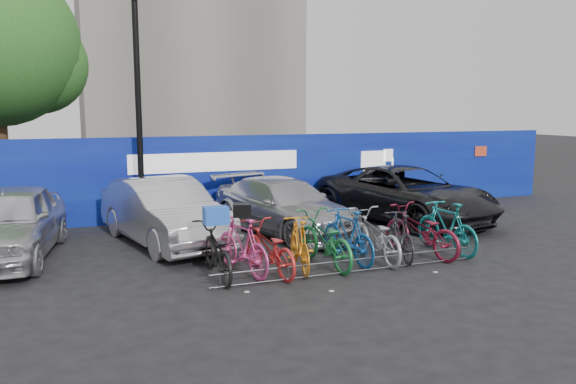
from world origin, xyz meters
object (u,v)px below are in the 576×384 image
car_2 (284,206)px  car_3 (405,194)px  bike_4 (324,240)px  bike_5 (348,236)px  bike_7 (400,236)px  bike_0 (217,251)px  bike_6 (375,236)px  bike_3 (300,244)px  car_0 (8,223)px  bike_1 (242,245)px  bike_2 (269,249)px  tree (1,47)px  bike_9 (447,227)px  car_1 (164,212)px  bike_rack (351,266)px  bike_8 (421,231)px  lamppost (138,105)px

car_2 → car_3: (3.76, 0.17, 0.08)m
bike_4 → bike_5: 0.57m
bike_5 → bike_7: bike_5 is taller
bike_0 → bike_6: size_ratio=0.97×
bike_3 → car_0: bearing=-18.3°
bike_1 → bike_2: size_ratio=0.98×
bike_6 → bike_7: (0.55, -0.10, -0.02)m
tree → bike_9: (9.50, -9.98, -4.49)m
bike_2 → bike_3: bearing=173.6°
car_3 → car_0: bearing=169.1°
car_1 → bike_5: 4.47m
car_0 → bike_1: (4.31, -2.87, -0.22)m
tree → bike_6: size_ratio=3.83×
bike_4 → bike_9: (2.97, -0.02, 0.03)m
bike_3 → bike_0: bearing=7.6°
bike_3 → bike_9: bike_9 is taller
bike_4 → bike_5: size_ratio=1.11×
bike_2 → bike_3: bike_3 is taller
bike_rack → bike_2: size_ratio=2.90×
tree → bike_9: tree is taller
bike_0 → bike_8: (4.52, -0.04, 0.03)m
bike_rack → bike_1: 2.14m
car_0 → car_1: size_ratio=0.99×
bike_rack → bike_3: bike_3 is taller
bike_2 → bike_5: 1.81m
lamppost → bike_rack: size_ratio=1.09×
car_3 → bike_4: size_ratio=2.65×
car_2 → car_3: size_ratio=0.86×
bike_5 → bike_8: size_ratio=0.91×
bike_6 → bike_1: bearing=-0.5°
bike_5 → car_3: bearing=-142.7°
bike_4 → bike_1: bearing=-6.7°
bike_0 → bike_1: 0.53m
bike_rack → car_1: (-2.96, 3.80, 0.61)m
car_2 → bike_3: (-0.94, -3.32, -0.16)m
car_3 → bike_2: 6.42m
car_3 → bike_1: bearing=-163.7°
lamppost → bike_8: bearing=-45.5°
tree → bike_0: tree is taller
car_3 → bike_3: (-4.70, -3.49, -0.25)m
car_2 → bike_8: (1.92, -3.27, -0.14)m
car_0 → bike_5: (6.58, -2.88, -0.22)m
bike_8 → bike_5: bearing=-16.6°
car_3 → bike_1: (-5.83, -3.33, -0.21)m
bike_3 → bike_7: size_ratio=1.04×
tree → bike_3: 12.52m
bike_0 → bike_1: bearing=-172.6°
bike_rack → car_3: (3.88, 4.11, 0.61)m
tree → car_2: bearing=-44.3°
tree → bike_7: bearing=-50.7°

